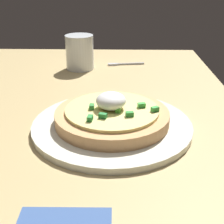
# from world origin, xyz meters

# --- Properties ---
(dining_table) EXTENTS (1.13, 0.69, 0.03)m
(dining_table) POSITION_xyz_m (0.00, 0.00, 0.02)
(dining_table) COLOR tan
(dining_table) RESTS_ON ground
(plate) EXTENTS (0.28, 0.28, 0.01)m
(plate) POSITION_xyz_m (-0.01, -0.08, 0.04)
(plate) COLOR silver
(plate) RESTS_ON dining_table
(pizza) EXTENTS (0.20, 0.20, 0.06)m
(pizza) POSITION_xyz_m (-0.01, -0.08, 0.06)
(pizza) COLOR tan
(pizza) RESTS_ON plate
(cup_near) EXTENTS (0.08, 0.08, 0.09)m
(cup_near) POSITION_xyz_m (0.34, 0.02, 0.07)
(cup_near) COLOR silver
(cup_near) RESTS_ON dining_table
(fork) EXTENTS (0.02, 0.11, 0.01)m
(fork) POSITION_xyz_m (0.38, -0.10, 0.03)
(fork) COLOR #B7B7BC
(fork) RESTS_ON dining_table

